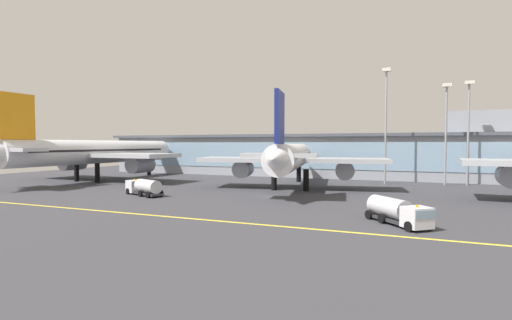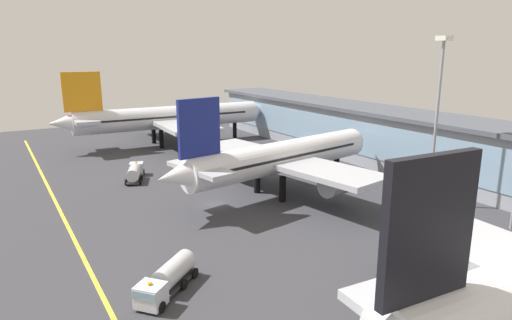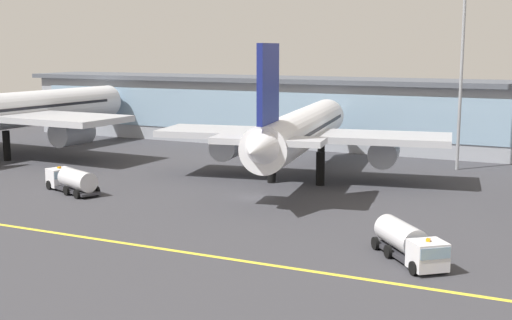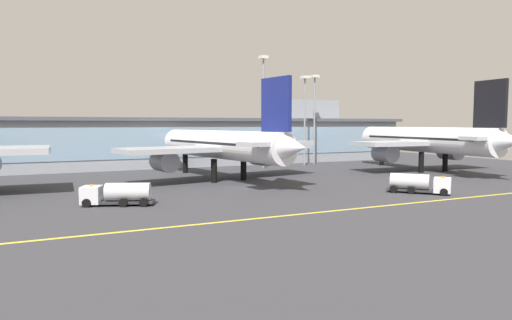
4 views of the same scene
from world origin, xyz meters
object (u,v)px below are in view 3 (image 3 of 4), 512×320
fuel_tanker_truck (410,243)px  airliner_near_left (7,112)px  apron_light_mast_centre (462,49)px  airliner_near_right (301,131)px  baggage_tug_near (71,180)px

fuel_tanker_truck → airliner_near_left: bearing=-151.0°
apron_light_mast_centre → airliner_near_left: bearing=-164.6°
airliner_near_right → baggage_tug_near: bearing=121.2°
airliner_near_right → apron_light_mast_centre: bearing=-55.4°
airliner_near_left → baggage_tug_near: size_ratio=6.25×
airliner_near_right → fuel_tanker_truck: (21.09, -28.37, -4.92)m
fuel_tanker_truck → apron_light_mast_centre: 47.91m
airliner_near_right → apron_light_mast_centre: (17.11, 16.83, 10.44)m
airliner_near_right → apron_light_mast_centre: 26.18m
apron_light_mast_centre → baggage_tug_near: bearing=-137.3°
baggage_tug_near → apron_light_mast_centre: bearing=-115.3°
fuel_tanker_truck → apron_light_mast_centre: (-3.98, 45.21, 15.36)m
airliner_near_right → fuel_tanker_truck: bearing=-153.3°
fuel_tanker_truck → apron_light_mast_centre: size_ratio=0.32×
airliner_near_left → fuel_tanker_truck: 75.82m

